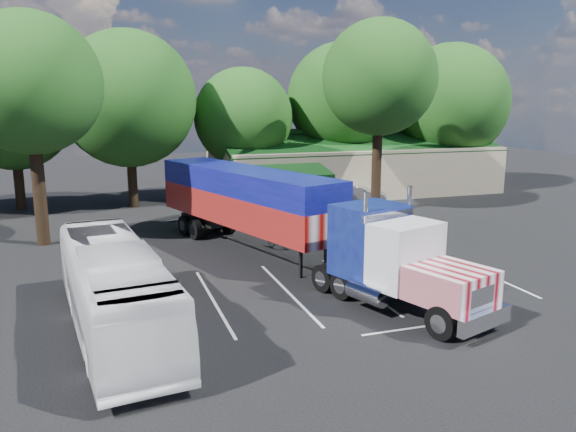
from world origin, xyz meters
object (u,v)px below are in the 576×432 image
object	(u,v)px
tour_bus	(114,289)
silver_sedan	(360,194)
bicycle	(279,241)
woman	(363,252)
semi_truck	(277,210)

from	to	relation	value
tour_bus	silver_sedan	world-z (taller)	tour_bus
tour_bus	bicycle	bearing A→B (deg)	38.59
silver_sedan	bicycle	bearing A→B (deg)	167.24
tour_bus	woman	bearing A→B (deg)	12.63
tour_bus	semi_truck	bearing A→B (deg)	33.00
semi_truck	bicycle	xyz separation A→B (m)	(0.85, 2.31, -2.19)
woman	bicycle	world-z (taller)	woman
woman	silver_sedan	xyz separation A→B (m)	(7.50, 16.04, -0.15)
semi_truck	woman	size ratio (longest dim) A/B	12.78
semi_truck	tour_bus	distance (m)	10.44
tour_bus	silver_sedan	bearing A→B (deg)	39.63
woman	bicycle	xyz separation A→B (m)	(-2.70, 4.88, -0.43)
semi_truck	bicycle	world-z (taller)	semi_truck
tour_bus	silver_sedan	distance (m)	27.71
bicycle	silver_sedan	size ratio (longest dim) A/B	0.38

